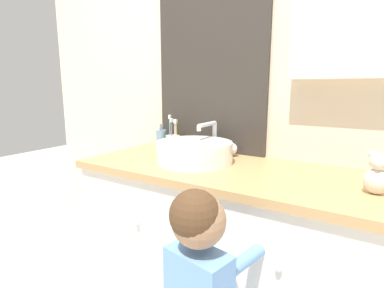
{
  "coord_description": "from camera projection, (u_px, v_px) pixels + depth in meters",
  "views": [
    {
      "loc": [
        0.55,
        -0.9,
        1.22
      ],
      "look_at": [
        -0.17,
        0.26,
        0.96
      ],
      "focal_mm": 28.0,
      "sensor_mm": 36.0,
      "label": 1
    }
  ],
  "objects": [
    {
      "name": "teddy_bear",
      "position": [
        377.0,
        174.0,
        1.02
      ],
      "size": [
        0.08,
        0.07,
        0.15
      ],
      "color": "beige",
      "rests_on": "vanity_counter"
    },
    {
      "name": "sink_basin",
      "position": [
        195.0,
        151.0,
        1.45
      ],
      "size": [
        0.37,
        0.43,
        0.18
      ],
      "color": "white",
      "rests_on": "vanity_counter"
    },
    {
      "name": "toothbrush_holder",
      "position": [
        173.0,
        141.0,
        1.74
      ],
      "size": [
        0.08,
        0.08,
        0.2
      ],
      "color": "beige",
      "rests_on": "vanity_counter"
    },
    {
      "name": "vanity_counter",
      "position": [
        227.0,
        253.0,
        1.44
      ],
      "size": [
        1.41,
        0.58,
        0.86
      ],
      "color": "silver",
      "rests_on": "ground_plane"
    },
    {
      "name": "soap_dispenser",
      "position": [
        161.0,
        138.0,
        1.8
      ],
      "size": [
        0.06,
        0.06,
        0.14
      ],
      "color": "#6B93B2",
      "rests_on": "vanity_counter"
    },
    {
      "name": "wall_back",
      "position": [
        261.0,
        76.0,
        1.53
      ],
      "size": [
        3.2,
        0.18,
        2.5
      ],
      "color": "beige",
      "rests_on": "ground_plane"
    }
  ]
}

